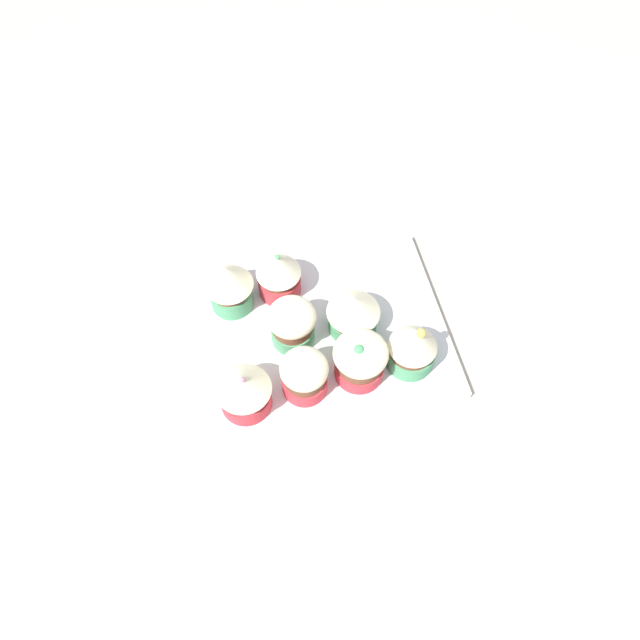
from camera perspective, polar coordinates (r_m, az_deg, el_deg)
name	(u,v)px	position (r cm, az deg, el deg)	size (l,w,h in cm)	color
ground_plane	(320,343)	(81.68, 0.00, -2.07)	(180.00, 180.00, 3.00)	#B2A899
baking_tray	(320,335)	(79.85, 0.00, -1.34)	(30.64, 23.94, 1.20)	silver
cupcake_0	(244,390)	(72.47, -6.71, -6.11)	(6.29, 6.29, 6.84)	#D1333D
cupcake_1	(304,374)	(72.91, -1.39, -4.78)	(5.48, 5.48, 6.61)	#D1333D
cupcake_2	(360,359)	(73.84, 3.54, -3.44)	(6.32, 6.32, 6.91)	#D1333D
cupcake_3	(413,346)	(74.98, 8.14, -2.29)	(5.67, 5.67, 7.61)	#4C9E6B
cupcake_4	(293,326)	(75.80, -2.39, -0.57)	(5.75, 5.75, 6.62)	#4C9E6B
cupcake_5	(354,316)	(76.89, 3.03, 0.39)	(6.42, 6.42, 6.23)	#4C9E6B
cupcake_6	(229,285)	(79.14, -7.96, 3.02)	(5.90, 5.90, 7.32)	#4C9E6B
cupcake_7	(279,274)	(79.94, -3.65, 4.05)	(5.57, 5.57, 7.10)	#D1333D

